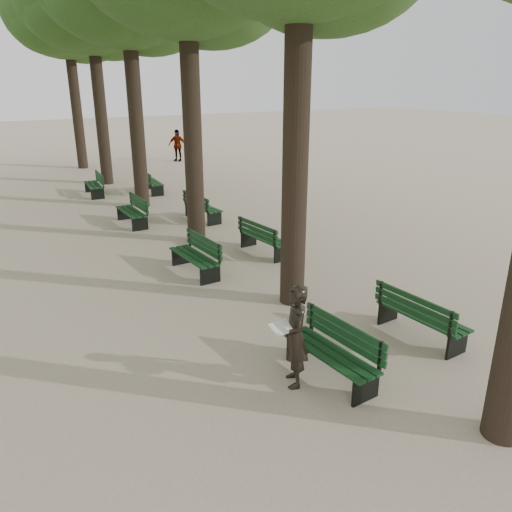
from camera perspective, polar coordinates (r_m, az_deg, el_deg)
ground at (r=8.01m, az=7.48°, el=-15.19°), size 120.00×120.00×0.00m
tree_central_5 at (r=28.84m, az=-20.96°, el=24.59°), size 6.00×6.00×9.95m
bench_left_0 at (r=8.23m, az=8.45°, el=-11.92°), size 0.68×1.83×0.92m
bench_left_1 at (r=12.36m, az=-7.00°, el=-0.80°), size 0.66×1.83×0.92m
bench_left_2 at (r=16.94m, az=-13.99°, el=4.37°), size 0.59×1.81×0.92m
bench_left_3 at (r=21.77m, az=-18.01°, el=7.30°), size 0.70×1.84×0.92m
bench_right_0 at (r=9.77m, az=18.30°, el=-7.42°), size 0.67×1.83×0.92m
bench_right_1 at (r=13.68m, az=1.02°, el=1.37°), size 0.72×1.84×0.92m
bench_right_2 at (r=17.12m, az=-6.08°, el=5.00°), size 0.70×1.84×0.92m
bench_right_3 at (r=21.72m, az=-11.74°, el=7.82°), size 0.72×1.84×0.92m
man_with_map at (r=7.74m, az=4.49°, el=-9.12°), size 0.72×0.74×1.67m
pedestrian_c at (r=30.06m, az=-9.00°, el=12.38°), size 1.01×1.00×1.81m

